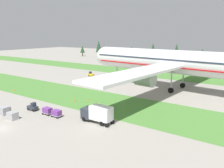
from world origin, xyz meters
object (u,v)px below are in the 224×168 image
at_px(airliner, 171,61).
at_px(uld_container_3, 5,110).
at_px(cargo_dolly_lead, 47,110).
at_px(cargo_dolly_second, 57,113).
at_px(uld_container_0, 4,111).
at_px(taxiway_marker_1, 14,90).
at_px(taxiway_marker_3, 75,101).
at_px(uld_container_2, 13,116).
at_px(pushback_tractor, 91,74).
at_px(ground_crew_marshaller, 83,111).
at_px(baggage_tug, 33,107).
at_px(taxiway_marker_2, 88,101).
at_px(taxiway_marker_0, 96,103).
at_px(catering_truck, 97,113).

distance_m(airliner, uld_container_3, 49.39).
bearing_deg(cargo_dolly_lead, cargo_dolly_second, -90.00).
xyz_separation_m(uld_container_0, uld_container_3, (-0.18, 0.54, -0.05)).
bearing_deg(taxiway_marker_1, taxiway_marker_3, 5.85).
relative_size(uld_container_3, taxiway_marker_1, 3.28).
xyz_separation_m(cargo_dolly_second, uld_container_2, (-6.55, -6.24, -0.12)).
xyz_separation_m(pushback_tractor, taxiway_marker_1, (-3.41, -33.56, -0.51)).
bearing_deg(ground_crew_marshaller, taxiway_marker_1, -110.86).
xyz_separation_m(baggage_tug, uld_container_3, (-3.06, -4.98, 0.02)).
bearing_deg(taxiway_marker_2, taxiway_marker_3, -140.66).
xyz_separation_m(taxiway_marker_0, taxiway_marker_3, (-5.68, -1.81, 0.03)).
distance_m(cargo_dolly_second, taxiway_marker_3, 11.48).
bearing_deg(cargo_dolly_second, catering_truck, -75.80).
bearing_deg(cargo_dolly_second, taxiway_marker_2, 7.54).
height_order(cargo_dolly_second, taxiway_marker_2, cargo_dolly_second).
relative_size(pushback_tractor, taxiway_marker_0, 4.70).
xyz_separation_m(catering_truck, uld_container_2, (-15.74, -8.83, -1.16)).
bearing_deg(baggage_tug, pushback_tractor, 20.90).
bearing_deg(cargo_dolly_second, uld_container_3, 113.75).
relative_size(taxiway_marker_1, taxiway_marker_2, 1.23).
bearing_deg(taxiway_marker_2, baggage_tug, -114.64).
xyz_separation_m(cargo_dolly_lead, taxiway_marker_2, (0.88, 12.72, -0.67)).
height_order(cargo_dolly_second, taxiway_marker_0, cargo_dolly_second).
bearing_deg(uld_container_2, airliner, 68.80).
distance_m(catering_truck, taxiway_marker_3, 16.04).
bearing_deg(ground_crew_marshaller, taxiway_marker_0, -174.24).
height_order(cargo_dolly_second, uld_container_2, uld_container_2).
distance_m(catering_truck, uld_container_0, 21.69).
bearing_deg(baggage_tug, uld_container_0, 150.83).
height_order(airliner, ground_crew_marshaller, airliner).
height_order(ground_crew_marshaller, uld_container_2, ground_crew_marshaller).
bearing_deg(taxiway_marker_1, uld_container_0, -37.69).
height_order(uld_container_0, taxiway_marker_1, uld_container_0).
bearing_deg(uld_container_3, pushback_tractor, 106.89).
xyz_separation_m(baggage_tug, taxiway_marker_2, (5.90, 12.86, -0.57)).
relative_size(baggage_tug, taxiway_marker_3, 4.14).
xyz_separation_m(airliner, pushback_tractor, (-35.95, 3.19, -8.26)).
xyz_separation_m(cargo_dolly_second, taxiway_marker_1, (-28.60, 8.01, -0.61)).
bearing_deg(baggage_tug, taxiway_marker_0, -37.07).
bearing_deg(taxiway_marker_1, catering_truck, -8.16).
xyz_separation_m(baggage_tug, cargo_dolly_second, (7.92, 0.21, 0.10)).
bearing_deg(uld_container_0, uld_container_3, 108.11).
bearing_deg(cargo_dolly_second, taxiway_marker_1, 72.80).
bearing_deg(catering_truck, cargo_dolly_second, 104.00).
xyz_separation_m(baggage_tug, uld_container_0, (-2.89, -5.52, 0.06)).
height_order(uld_container_3, taxiway_marker_1, uld_container_3).
relative_size(catering_truck, taxiway_marker_2, 14.23).
relative_size(ground_crew_marshaller, taxiway_marker_3, 2.73).
bearing_deg(taxiway_marker_0, ground_crew_marshaller, -70.43).
height_order(airliner, taxiway_marker_0, airliner).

